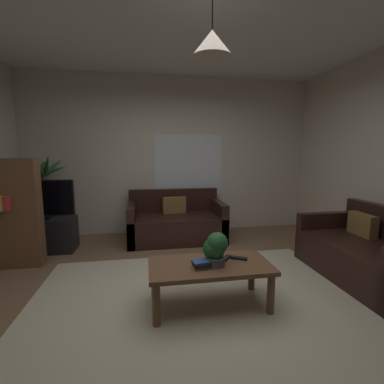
{
  "coord_description": "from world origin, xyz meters",
  "views": [
    {
      "loc": [
        -0.49,
        -2.56,
        1.48
      ],
      "look_at": [
        0.0,
        0.3,
        1.05
      ],
      "focal_mm": 25.45,
      "sensor_mm": 36.0,
      "label": 1
    }
  ],
  "objects": [
    {
      "name": "remote_on_table_1",
      "position": [
        0.27,
        -0.08,
        0.43
      ],
      "size": [
        0.14,
        0.15,
        0.02
      ],
      "primitive_type": "cube",
      "rotation": [
        0.0,
        0.0,
        5.56
      ],
      "color": "black",
      "rests_on": "coffee_table"
    },
    {
      "name": "book_on_table_0",
      "position": [
        -0.02,
        -0.24,
        0.43
      ],
      "size": [
        0.16,
        0.12,
        0.02
      ],
      "primitive_type": "cube",
      "rotation": [
        0.0,
        0.0,
        0.2
      ],
      "color": "gold",
      "rests_on": "coffee_table"
    },
    {
      "name": "potted_plant_on_table",
      "position": [
        0.14,
        -0.19,
        0.59
      ],
      "size": [
        0.23,
        0.22,
        0.31
      ],
      "color": "#4C4C51",
      "rests_on": "coffee_table"
    },
    {
      "name": "remote_on_table_0",
      "position": [
        0.41,
        -0.1,
        0.43
      ],
      "size": [
        0.16,
        0.12,
        0.02
      ],
      "primitive_type": "cube",
      "rotation": [
        0.0,
        0.0,
        1.04
      ],
      "color": "black",
      "rests_on": "coffee_table"
    },
    {
      "name": "window_pane",
      "position": [
        0.3,
        2.43,
        1.24
      ],
      "size": [
        1.24,
        0.01,
        1.12
      ],
      "primitive_type": "cube",
      "color": "white"
    },
    {
      "name": "coffee_table",
      "position": [
        0.09,
        -0.16,
        0.36
      ],
      "size": [
        1.16,
        0.58,
        0.42
      ],
      "color": "brown",
      "rests_on": "ground"
    },
    {
      "name": "bookshelf_corner",
      "position": [
        -2.2,
        1.16,
        0.71
      ],
      "size": [
        0.7,
        0.31,
        1.4
      ],
      "color": "brown",
      "rests_on": "ground"
    },
    {
      "name": "pendant_lamp",
      "position": [
        0.09,
        -0.16,
        2.39
      ],
      "size": [
        0.34,
        0.34,
        0.53
      ],
      "color": "black"
    },
    {
      "name": "tv_stand",
      "position": [
        -2.01,
        1.68,
        0.25
      ],
      "size": [
        0.9,
        0.44,
        0.5
      ],
      "primitive_type": "cube",
      "color": "black",
      "rests_on": "ground"
    },
    {
      "name": "potted_palm_corner",
      "position": [
        -2.13,
        2.22,
        0.71
      ],
      "size": [
        0.77,
        0.85,
        1.51
      ],
      "color": "#4C4C51",
      "rests_on": "ground"
    },
    {
      "name": "book_on_table_2",
      "position": [
        -0.01,
        -0.24,
        0.48
      ],
      "size": [
        0.17,
        0.14,
        0.02
      ],
      "primitive_type": "cube",
      "rotation": [
        0.0,
        0.0,
        0.19
      ],
      "color": "#2D4C8C",
      "rests_on": "coffee_table"
    },
    {
      "name": "couch_under_window",
      "position": [
        0.0,
        1.92,
        0.27
      ],
      "size": [
        1.58,
        0.89,
        0.82
      ],
      "color": "black",
      "rests_on": "ground"
    },
    {
      "name": "wall_back",
      "position": [
        0.0,
        2.46,
        1.41
      ],
      "size": [
        5.25,
        0.06,
        2.81
      ],
      "primitive_type": "cube",
      "color": "beige",
      "rests_on": "ground"
    },
    {
      "name": "tv",
      "position": [
        -2.01,
        1.66,
        0.8
      ],
      "size": [
        0.94,
        0.16,
        0.58
      ],
      "color": "black",
      "rests_on": "tv_stand"
    },
    {
      "name": "book_on_table_1",
      "position": [
        -0.01,
        -0.25,
        0.46
      ],
      "size": [
        0.14,
        0.12,
        0.03
      ],
      "primitive_type": "cube",
      "rotation": [
        0.0,
        0.0,
        0.1
      ],
      "color": "black",
      "rests_on": "coffee_table"
    },
    {
      "name": "rug",
      "position": [
        0.0,
        -0.2,
        0.0
      ],
      "size": [
        3.33,
        2.67,
        0.01
      ],
      "primitive_type": "cube",
      "color": "beige",
      "rests_on": "ground"
    },
    {
      "name": "floor",
      "position": [
        0.0,
        0.0,
        -0.01
      ],
      "size": [
        5.13,
        4.86,
        0.02
      ],
      "primitive_type": "cube",
      "color": "brown",
      "rests_on": "ground"
    },
    {
      "name": "couch_right_side",
      "position": [
        2.06,
        0.1,
        0.27
      ],
      "size": [
        0.89,
        1.5,
        0.82
      ],
      "rotation": [
        0.0,
        0.0,
        -1.57
      ],
      "color": "black",
      "rests_on": "ground"
    }
  ]
}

